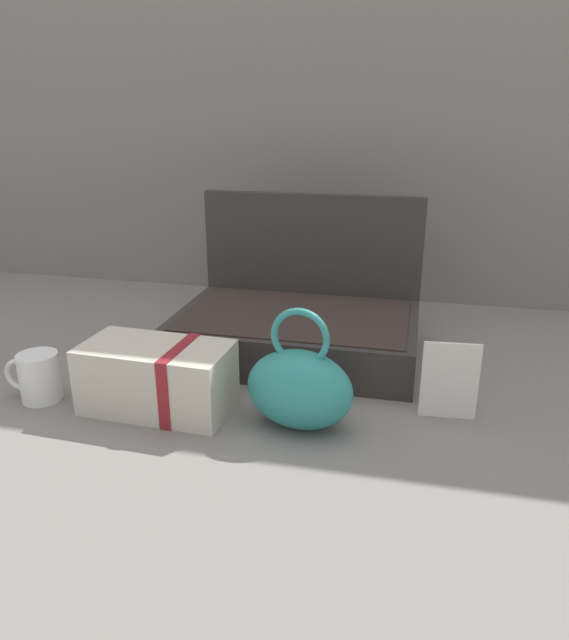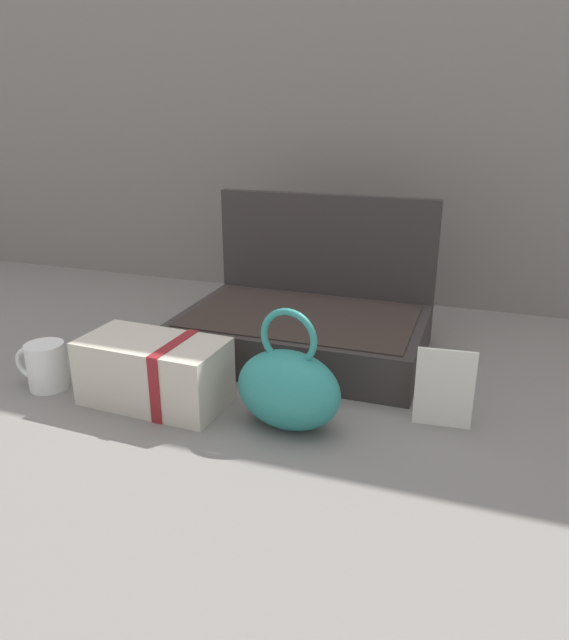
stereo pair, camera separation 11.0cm
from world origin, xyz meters
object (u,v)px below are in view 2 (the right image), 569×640
Objects in this scene: open_suitcase at (307,320)px; cream_toiletry_bag at (156,372)px; coffee_mug at (46,366)px; teal_pouch_handbag at (288,388)px; info_card_left at (444,388)px.

cream_toiletry_bag is (-0.18, -0.32, -0.01)m from open_suitcase.
teal_pouch_handbag is at bearing 1.59° from coffee_mug.
cream_toiletry_bag is 1.90× the size of info_card_left.
coffee_mug is at bearing -178.41° from teal_pouch_handbag.
open_suitcase reaches higher than coffee_mug.
cream_toiletry_bag is 0.50m from info_card_left.
teal_pouch_handbag reaches higher than cream_toiletry_bag.
open_suitcase is at bearing 60.09° from cream_toiletry_bag.
info_card_left is at bearing 9.53° from cream_toiletry_bag.
info_card_left is at bearing -37.18° from open_suitcase.
teal_pouch_handbag is 0.80× the size of cream_toiletry_bag.
open_suitcase is 0.33m from teal_pouch_handbag.
open_suitcase is 0.39m from info_card_left.
open_suitcase reaches higher than cream_toiletry_bag.
open_suitcase is 3.67× the size of info_card_left.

